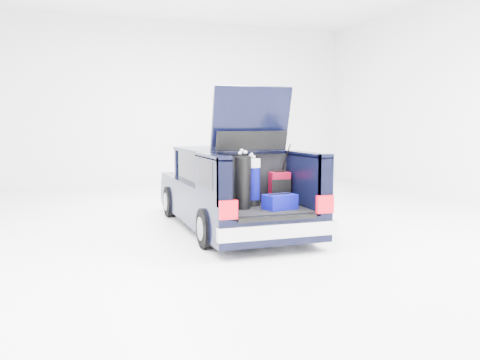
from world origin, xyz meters
name	(u,v)px	position (x,y,z in m)	size (l,w,h in m)	color
ground	(231,228)	(0.00, 0.00, 0.00)	(14.00, 14.00, 0.00)	white
car	(229,190)	(0.00, 0.11, 0.67)	(1.87, 4.65, 2.47)	black
red_suitcase	(280,187)	(0.48, -1.09, 0.85)	(0.33, 0.22, 0.53)	maroon
black_golf_bag	(243,182)	(-0.29, -1.47, 1.01)	(0.27, 0.30, 0.90)	black
blue_golf_bag	(252,182)	(-0.04, -1.22, 0.98)	(0.33, 0.33, 0.83)	black
blue_duffel	(280,202)	(0.23, -1.68, 0.71)	(0.52, 0.40, 0.25)	#050470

